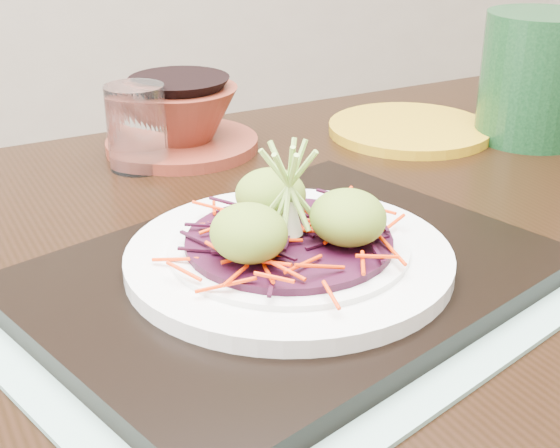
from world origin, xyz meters
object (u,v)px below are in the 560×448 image
object	(u,v)px
terracotta_bowl_set	(181,122)
yellow_plate	(410,129)
white_plate	(289,256)
dining_table	(292,361)
serving_tray	(289,276)
green_jar	(536,77)
water_glass	(137,127)

from	to	relation	value
terracotta_bowl_set	yellow_plate	xyz separation A→B (m)	(0.28, -0.04, -0.03)
terracotta_bowl_set	white_plate	bearing A→B (deg)	-90.40
dining_table	serving_tray	distance (m)	0.13
yellow_plate	white_plate	bearing A→B (deg)	-131.79
dining_table	white_plate	world-z (taller)	white_plate
dining_table	green_jar	distance (m)	0.48
water_glass	green_jar	size ratio (longest dim) A/B	0.61
dining_table	white_plate	size ratio (longest dim) A/B	5.35
dining_table	yellow_plate	distance (m)	0.40
white_plate	serving_tray	bearing A→B (deg)	-90.00
green_jar	water_glass	bearing A→B (deg)	172.07
green_jar	yellow_plate	bearing A→B (deg)	152.58
terracotta_bowl_set	green_jar	world-z (taller)	green_jar
dining_table	green_jar	xyz separation A→B (m)	(0.40, 0.21, 0.18)
white_plate	water_glass	bearing A→B (deg)	100.15
dining_table	yellow_plate	xyz separation A→B (m)	(0.27, 0.27, 0.11)
serving_tray	water_glass	size ratio (longest dim) A/B	4.21
terracotta_bowl_set	green_jar	distance (m)	0.43
white_plate	yellow_plate	distance (m)	0.43
green_jar	terracotta_bowl_set	bearing A→B (deg)	165.33
yellow_plate	green_jar	bearing A→B (deg)	-27.42
yellow_plate	terracotta_bowl_set	bearing A→B (deg)	171.77
white_plate	green_jar	xyz separation A→B (m)	(0.42, 0.25, 0.05)
terracotta_bowl_set	yellow_plate	distance (m)	0.29
terracotta_bowl_set	yellow_plate	world-z (taller)	terracotta_bowl_set
white_plate	yellow_plate	bearing A→B (deg)	48.21
dining_table	water_glass	xyz separation A→B (m)	(-0.08, 0.27, 0.15)
yellow_plate	water_glass	bearing A→B (deg)	-179.79
white_plate	water_glass	world-z (taller)	water_glass
dining_table	yellow_plate	bearing A→B (deg)	38.00
serving_tray	yellow_plate	bearing A→B (deg)	26.09
dining_table	white_plate	bearing A→B (deg)	-122.61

